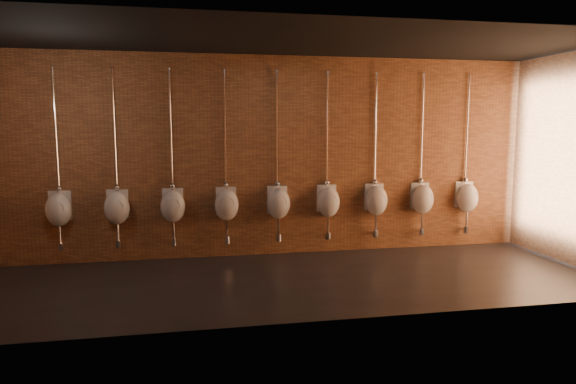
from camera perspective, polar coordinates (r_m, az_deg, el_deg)
name	(u,v)px	position (r m, az deg, el deg)	size (l,w,h in m)	color
ground	(297,280)	(7.12, 1.06, -9.75)	(8.50, 8.50, 0.00)	black
room_shell	(298,132)	(6.80, 1.10, 6.66)	(8.54, 3.04, 3.22)	black
urinal_0	(59,209)	(8.33, -24.14, -1.70)	(0.38, 0.34, 2.72)	silver
urinal_1	(117,207)	(8.18, -18.49, -1.59)	(0.38, 0.34, 2.72)	silver
urinal_2	(173,205)	(8.12, -12.68, -1.46)	(0.38, 0.34, 2.72)	silver
urinal_3	(227,204)	(8.13, -6.84, -1.31)	(0.38, 0.34, 2.72)	silver
urinal_4	(278,202)	(8.23, -1.08, -1.15)	(0.38, 0.34, 2.72)	silver
urinal_5	(328,201)	(8.41, 4.48, -0.99)	(0.38, 0.34, 2.72)	silver
urinal_6	(376,199)	(8.67, 9.77, -0.83)	(0.38, 0.34, 2.72)	silver
urinal_7	(422,198)	(8.99, 14.71, -0.67)	(0.38, 0.34, 2.72)	silver
urinal_8	(467,197)	(9.38, 19.27, -0.51)	(0.38, 0.34, 2.72)	silver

